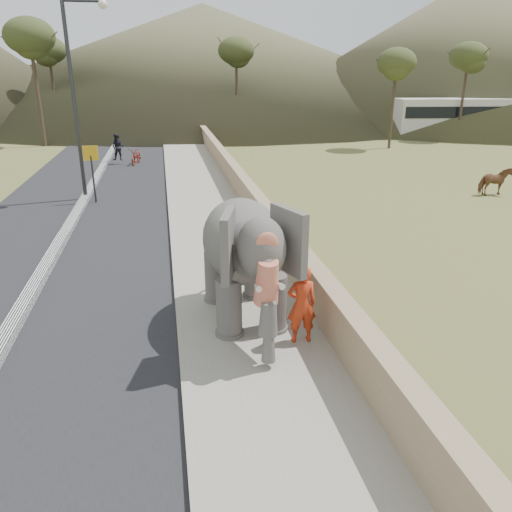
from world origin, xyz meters
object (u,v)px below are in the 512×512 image
Objects in this scene: elephant_and_man at (244,257)px; motorcyclist at (129,153)px; lamppost at (80,81)px; cow at (495,182)px.

elephant_and_man reaches higher than motorcyclist.
lamppost is 13.60m from elephant_and_man.
lamppost is at bearing 77.82° from cow.
lamppost is at bearing 110.94° from elephant_and_man.
cow is at bearing -8.18° from lamppost.
motorcyclist is at bearing 52.23° from cow.
lamppost reaches higher than motorcyclist.
elephant_and_man is (4.71, -12.31, -3.36)m from lamppost.
elephant_and_man is 21.13m from motorcyclist.
lamppost is 4.10× the size of motorcyclist.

